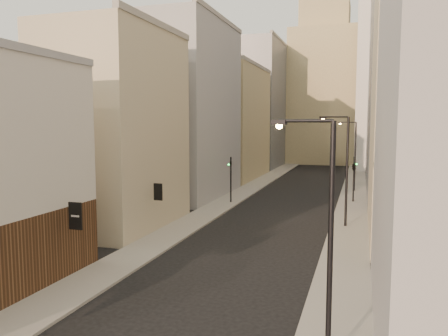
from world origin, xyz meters
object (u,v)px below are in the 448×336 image
white_tower (381,66)px  clock_tower (324,81)px  streetlamp_near (324,229)px  streetlamp_mid (344,165)px  streetlamp_far (353,152)px  traffic_light_left (231,170)px  traffic_light_right (354,167)px

white_tower → clock_tower: bearing=128.2°
streetlamp_near → streetlamp_mid: (-0.21, 21.71, 0.24)m
clock_tower → white_tower: 17.83m
streetlamp_mid → streetlamp_far: (0.33, 20.07, -0.22)m
white_tower → streetlamp_near: bearing=-93.2°
streetlamp_mid → white_tower: bearing=71.9°
streetlamp_far → traffic_light_left: 17.53m
streetlamp_mid → traffic_light_left: bearing=134.4°
clock_tower → traffic_light_right: (7.57, -48.91, -13.78)m
clock_tower → streetlamp_far: bearing=-79.9°
traffic_light_left → traffic_light_right: bearing=-156.6°
streetlamp_near → streetlamp_mid: 21.71m
streetlamp_near → streetlamp_far: bearing=101.7°
streetlamp_far → traffic_light_left: bearing=-133.1°
white_tower → traffic_light_left: (-15.93, -39.39, -15.01)m
streetlamp_mid → traffic_light_left: (-11.91, 7.58, -1.62)m
clock_tower → traffic_light_left: 55.43m
clock_tower → white_tower: size_ratio=1.08×
streetlamp_far → traffic_light_right: bearing=-86.7°
traffic_light_left → white_tower: bearing=-108.4°
clock_tower → streetlamp_mid: size_ratio=4.91×
streetlamp_near → traffic_light_left: 31.73m
streetlamp_mid → traffic_light_left: 14.21m
traffic_light_right → streetlamp_near: bearing=109.5°
streetlamp_near → streetlamp_far: 41.77m
white_tower → traffic_light_right: white_tower is taller
clock_tower → streetlamp_far: (7.30, -40.91, -12.64)m
streetlamp_near → traffic_light_left: bearing=124.4°
streetlamp_mid → traffic_light_right: 12.15m
clock_tower → traffic_light_right: 51.37m
clock_tower → streetlamp_mid: clock_tower is taller
streetlamp_far → traffic_light_right: 8.09m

